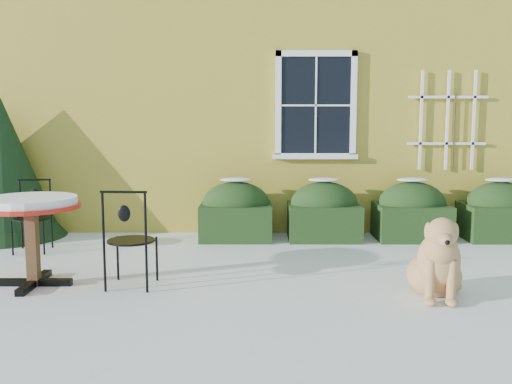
{
  "coord_description": "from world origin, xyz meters",
  "views": [
    {
      "loc": [
        0.02,
        -5.77,
        1.76
      ],
      "look_at": [
        0.0,
        1.0,
        0.9
      ],
      "focal_mm": 40.0,
      "sensor_mm": 36.0,
      "label": 1
    }
  ],
  "objects_px": {
    "patio_chair_far": "(33,216)",
    "patio_chair_near": "(130,238)",
    "dog": "(437,264)",
    "evergreen_shrub": "(3,180)",
    "bistro_table": "(31,212)"
  },
  "relations": [
    {
      "from": "patio_chair_far",
      "to": "patio_chair_near",
      "type": "bearing_deg",
      "value": -49.99
    },
    {
      "from": "patio_chair_near",
      "to": "patio_chair_far",
      "type": "xyz_separation_m",
      "value": [
        -1.68,
        1.68,
        -0.04
      ]
    },
    {
      "from": "dog",
      "to": "evergreen_shrub",
      "type": "bearing_deg",
      "value": 158.79
    },
    {
      "from": "bistro_table",
      "to": "patio_chair_near",
      "type": "bearing_deg",
      "value": -3.1
    },
    {
      "from": "evergreen_shrub",
      "to": "patio_chair_near",
      "type": "relative_size",
      "value": 2.04
    },
    {
      "from": "bistro_table",
      "to": "patio_chair_near",
      "type": "relative_size",
      "value": 0.98
    },
    {
      "from": "bistro_table",
      "to": "patio_chair_near",
      "type": "distance_m",
      "value": 1.08
    },
    {
      "from": "bistro_table",
      "to": "patio_chair_far",
      "type": "distance_m",
      "value": 1.77
    },
    {
      "from": "patio_chair_far",
      "to": "dog",
      "type": "relative_size",
      "value": 1.02
    },
    {
      "from": "evergreen_shrub",
      "to": "patio_chair_near",
      "type": "height_order",
      "value": "evergreen_shrub"
    },
    {
      "from": "evergreen_shrub",
      "to": "patio_chair_near",
      "type": "bearing_deg",
      "value": -46.49
    },
    {
      "from": "patio_chair_near",
      "to": "patio_chair_far",
      "type": "bearing_deg",
      "value": -41.43
    },
    {
      "from": "evergreen_shrub",
      "to": "patio_chair_far",
      "type": "relative_size",
      "value": 2.23
    },
    {
      "from": "bistro_table",
      "to": "dog",
      "type": "height_order",
      "value": "bistro_table"
    },
    {
      "from": "evergreen_shrub",
      "to": "dog",
      "type": "bearing_deg",
      "value": -27.89
    }
  ]
}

